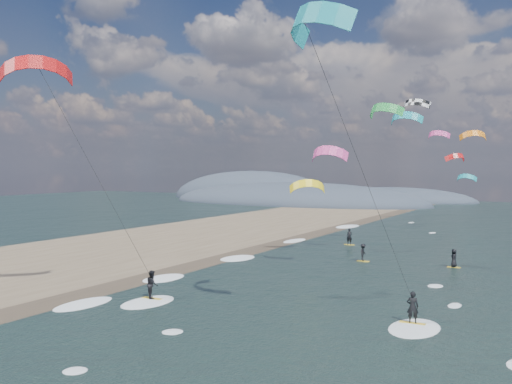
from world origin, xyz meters
The scene contains 8 objects.
ground centered at (0.00, 0.00, 0.00)m, with size 260.00×260.00×0.00m, color black.
wet_sand_strip centered at (-12.00, 10.00, 0.00)m, with size 3.00×240.00×0.00m, color #382D23.
coastal_hills centered at (-44.84, 107.86, 0.00)m, with size 80.00×41.00×15.00m.
kitesurfer_near_a centered at (5.91, 6.55, 12.87)m, with size 7.89×9.33×16.77m.
kitesurfer_near_b centered at (-9.54, 4.81, 10.40)m, with size 7.09×9.38×15.57m.
far_kitesurfers centered at (1.18, 32.65, 0.83)m, with size 13.72×10.53×1.80m.
bg_kite_field centered at (-0.02, 51.50, 11.90)m, with size 14.86×61.07×10.88m.
shoreline_surf centered at (-10.80, 14.75, 0.00)m, with size 2.40×79.40×0.11m.
Camera 1 is at (16.61, -19.62, 8.63)m, focal length 40.00 mm.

